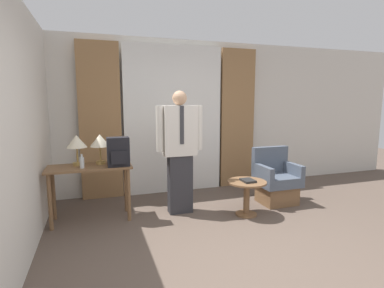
{
  "coord_description": "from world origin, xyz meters",
  "views": [
    {
      "loc": [
        -1.36,
        -2.31,
        1.64
      ],
      "look_at": [
        -0.06,
        1.62,
        1.03
      ],
      "focal_mm": 28.0,
      "sensor_mm": 36.0,
      "label": 1
    }
  ],
  "objects_px": {
    "table_lamp_right": "(100,142)",
    "book": "(248,181)",
    "person": "(180,148)",
    "armchair": "(276,182)",
    "backpack": "(118,152)",
    "table_lamp_left": "(77,143)",
    "side_table": "(247,192)",
    "desk": "(90,176)",
    "bottle_near_edge": "(82,162)"
  },
  "relations": [
    {
      "from": "bottle_near_edge",
      "to": "book",
      "type": "xyz_separation_m",
      "value": [
        2.21,
        -0.42,
        -0.32
      ]
    },
    {
      "from": "book",
      "to": "bottle_near_edge",
      "type": "bearing_deg",
      "value": 169.11
    },
    {
      "from": "table_lamp_left",
      "to": "book",
      "type": "relative_size",
      "value": 1.92
    },
    {
      "from": "table_lamp_right",
      "to": "side_table",
      "type": "height_order",
      "value": "table_lamp_right"
    },
    {
      "from": "backpack",
      "to": "book",
      "type": "height_order",
      "value": "backpack"
    },
    {
      "from": "bottle_near_edge",
      "to": "side_table",
      "type": "xyz_separation_m",
      "value": [
        2.2,
        -0.4,
        -0.5
      ]
    },
    {
      "from": "person",
      "to": "armchair",
      "type": "height_order",
      "value": "person"
    },
    {
      "from": "side_table",
      "to": "book",
      "type": "height_order",
      "value": "book"
    },
    {
      "from": "table_lamp_right",
      "to": "bottle_near_edge",
      "type": "relative_size",
      "value": 2.23
    },
    {
      "from": "person",
      "to": "armchair",
      "type": "relative_size",
      "value": 2.01
    },
    {
      "from": "armchair",
      "to": "book",
      "type": "bearing_deg",
      "value": -153.13
    },
    {
      "from": "desk",
      "to": "table_lamp_right",
      "type": "relative_size",
      "value": 2.65
    },
    {
      "from": "bottle_near_edge",
      "to": "side_table",
      "type": "distance_m",
      "value": 2.29
    },
    {
      "from": "table_lamp_left",
      "to": "armchair",
      "type": "xyz_separation_m",
      "value": [
        2.97,
        -0.27,
        -0.73
      ]
    },
    {
      "from": "table_lamp_left",
      "to": "backpack",
      "type": "relative_size",
      "value": 1.06
    },
    {
      "from": "armchair",
      "to": "desk",
      "type": "bearing_deg",
      "value": 176.43
    },
    {
      "from": "desk",
      "to": "table_lamp_left",
      "type": "bearing_deg",
      "value": 148.39
    },
    {
      "from": "book",
      "to": "side_table",
      "type": "bearing_deg",
      "value": 97.41
    },
    {
      "from": "bottle_near_edge",
      "to": "person",
      "type": "xyz_separation_m",
      "value": [
        1.33,
        0.01,
        0.12
      ]
    },
    {
      "from": "backpack",
      "to": "armchair",
      "type": "xyz_separation_m",
      "value": [
        2.45,
        -0.04,
        -0.62
      ]
    },
    {
      "from": "backpack",
      "to": "armchair",
      "type": "height_order",
      "value": "backpack"
    },
    {
      "from": "backpack",
      "to": "side_table",
      "type": "height_order",
      "value": "backpack"
    },
    {
      "from": "bottle_near_edge",
      "to": "person",
      "type": "relative_size",
      "value": 0.1
    },
    {
      "from": "book",
      "to": "armchair",
      "type": "bearing_deg",
      "value": 26.87
    },
    {
      "from": "backpack",
      "to": "armchair",
      "type": "bearing_deg",
      "value": -0.91
    },
    {
      "from": "bottle_near_edge",
      "to": "armchair",
      "type": "relative_size",
      "value": 0.21
    },
    {
      "from": "desk",
      "to": "table_lamp_left",
      "type": "height_order",
      "value": "table_lamp_left"
    },
    {
      "from": "table_lamp_left",
      "to": "person",
      "type": "height_order",
      "value": "person"
    },
    {
      "from": "bottle_near_edge",
      "to": "side_table",
      "type": "bearing_deg",
      "value": -10.33
    },
    {
      "from": "table_lamp_left",
      "to": "side_table",
      "type": "xyz_separation_m",
      "value": [
        2.26,
        -0.6,
        -0.73
      ]
    },
    {
      "from": "desk",
      "to": "person",
      "type": "height_order",
      "value": "person"
    },
    {
      "from": "person",
      "to": "armchair",
      "type": "bearing_deg",
      "value": -2.75
    },
    {
      "from": "desk",
      "to": "side_table",
      "type": "relative_size",
      "value": 1.99
    },
    {
      "from": "table_lamp_right",
      "to": "armchair",
      "type": "relative_size",
      "value": 0.47
    },
    {
      "from": "table_lamp_left",
      "to": "table_lamp_right",
      "type": "relative_size",
      "value": 1.0
    },
    {
      "from": "desk",
      "to": "table_lamp_right",
      "type": "bearing_deg",
      "value": 31.61
    },
    {
      "from": "table_lamp_right",
      "to": "armchair",
      "type": "xyz_separation_m",
      "value": [
        2.67,
        -0.27,
        -0.73
      ]
    },
    {
      "from": "table_lamp_right",
      "to": "table_lamp_left",
      "type": "bearing_deg",
      "value": 180.0
    },
    {
      "from": "table_lamp_right",
      "to": "backpack",
      "type": "xyz_separation_m",
      "value": [
        0.22,
        -0.23,
        -0.12
      ]
    },
    {
      "from": "table_lamp_right",
      "to": "armchair",
      "type": "distance_m",
      "value": 2.79
    },
    {
      "from": "backpack",
      "to": "person",
      "type": "relative_size",
      "value": 0.22
    },
    {
      "from": "backpack",
      "to": "armchair",
      "type": "distance_m",
      "value": 2.52
    },
    {
      "from": "armchair",
      "to": "book",
      "type": "height_order",
      "value": "armchair"
    },
    {
      "from": "person",
      "to": "armchair",
      "type": "distance_m",
      "value": 1.7
    },
    {
      "from": "table_lamp_left",
      "to": "book",
      "type": "height_order",
      "value": "table_lamp_left"
    },
    {
      "from": "backpack",
      "to": "bottle_near_edge",
      "type": "bearing_deg",
      "value": 176.53
    },
    {
      "from": "armchair",
      "to": "table_lamp_right",
      "type": "bearing_deg",
      "value": 174.27
    },
    {
      "from": "person",
      "to": "side_table",
      "type": "height_order",
      "value": "person"
    },
    {
      "from": "side_table",
      "to": "armchair",
      "type": "bearing_deg",
      "value": 25.27
    },
    {
      "from": "table_lamp_right",
      "to": "book",
      "type": "bearing_deg",
      "value": -17.64
    }
  ]
}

